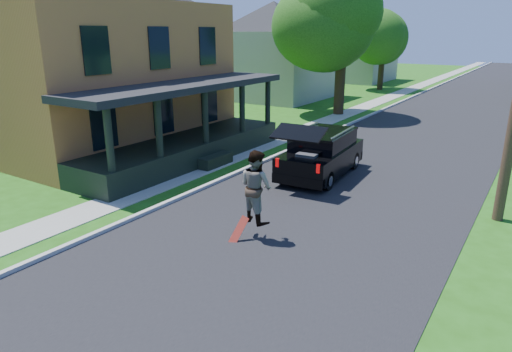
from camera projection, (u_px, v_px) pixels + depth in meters
The scene contains 13 objects.
ground at pixel (242, 266), 10.21m from camera, with size 140.00×140.00×0.00m, color #205210.
street at pixel (438, 123), 26.23m from camera, with size 8.00×120.00×0.02m, color black.
curb at pixel (370, 116), 28.32m from camera, with size 0.15×120.00×0.12m, color #AAA9A4.
sidewalk at pixel (347, 114), 29.12m from camera, with size 1.30×120.00×0.03m, color gray.
front_walk at pixel (140, 152), 19.92m from camera, with size 6.50×1.20×0.03m, color gray.
main_house at pixel (79, 34), 20.13m from camera, with size 15.56×15.56×10.10m.
neighbor_house_mid at pixel (273, 43), 35.13m from camera, with size 12.78×12.78×8.30m.
neighbor_house_far at pixel (351, 40), 47.95m from camera, with size 12.78×12.78×8.30m.
black_suv at pixel (321, 154), 16.37m from camera, with size 2.05×4.75×2.17m.
skateboarder at pixel (256, 186), 11.30m from camera, with size 1.06×0.93×1.85m.
skateboard at pixel (239, 231), 11.38m from camera, with size 0.32×0.50×0.68m.
tree_left_mid at pixel (344, 11), 27.15m from camera, with size 7.76×7.89×9.80m.
tree_left_far at pixel (384, 36), 39.85m from camera, with size 5.45×5.16×7.04m.
Camera 1 is at (5.21, -7.49, 5.02)m, focal length 32.00 mm.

